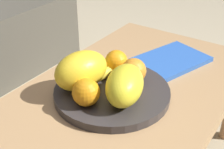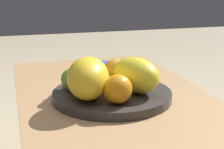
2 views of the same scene
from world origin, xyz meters
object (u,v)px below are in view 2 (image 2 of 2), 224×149
at_px(orange_front, 89,72).
at_px(orange_right, 115,71).
at_px(melon_large_front, 88,78).
at_px(orange_left, 118,89).
at_px(coffee_table, 119,113).
at_px(magazine, 104,70).
at_px(melon_smaller_beside, 136,75).
at_px(apple_right, 72,79).
at_px(fruit_bowl, 112,95).
at_px(banana_bunch, 87,82).

height_order(orange_front, orange_right, orange_right).
xyz_separation_m(melon_large_front, orange_left, (-0.06, -0.07, -0.02)).
xyz_separation_m(coffee_table, magazine, (0.31, -0.04, 0.05)).
bearing_deg(melon_smaller_beside, orange_right, 16.88).
height_order(orange_left, apple_right, orange_left).
height_order(orange_front, magazine, orange_front).
xyz_separation_m(fruit_bowl, apple_right, (0.04, 0.11, 0.05)).
height_order(fruit_bowl, orange_front, orange_front).
bearing_deg(orange_right, fruit_bowl, 155.30).
xyz_separation_m(melon_smaller_beside, apple_right, (0.07, 0.17, -0.02)).
xyz_separation_m(orange_front, magazine, (0.20, -0.11, -0.05)).
distance_m(orange_left, magazine, 0.41).
relative_size(fruit_bowl, orange_right, 4.47).
xyz_separation_m(orange_right, apple_right, (-0.03, 0.14, -0.01)).
bearing_deg(orange_right, orange_front, 72.64).
xyz_separation_m(coffee_table, melon_smaller_beside, (-0.02, -0.04, 0.12)).
xyz_separation_m(fruit_bowl, orange_front, (0.10, 0.05, 0.05)).
height_order(orange_front, apple_right, orange_front).
bearing_deg(melon_smaller_beside, apple_right, 68.93).
distance_m(melon_large_front, melon_smaller_beside, 0.14).
height_order(banana_bunch, magazine, banana_bunch).
bearing_deg(banana_bunch, fruit_bowl, -110.16).
height_order(orange_left, banana_bunch, orange_left).
distance_m(coffee_table, fruit_bowl, 0.06).
relative_size(melon_large_front, magazine, 0.69).
bearing_deg(banana_bunch, magazine, -24.65).
bearing_deg(melon_smaller_beside, orange_left, 133.26).
relative_size(orange_front, magazine, 0.30).
relative_size(melon_smaller_beside, orange_left, 2.14).
height_order(coffee_table, apple_right, apple_right).
xyz_separation_m(fruit_bowl, orange_right, (0.07, -0.03, 0.05)).
distance_m(fruit_bowl, orange_front, 0.12).
height_order(fruit_bowl, apple_right, apple_right).
xyz_separation_m(coffee_table, orange_left, (-0.10, 0.03, 0.11)).
height_order(melon_large_front, orange_right, melon_large_front).
distance_m(coffee_table, melon_smaller_beside, 0.13).
xyz_separation_m(fruit_bowl, orange_left, (-0.10, 0.02, 0.05)).
height_order(melon_smaller_beside, orange_left, melon_smaller_beside).
distance_m(melon_large_front, orange_left, 0.09).
bearing_deg(apple_right, orange_right, -76.86).
xyz_separation_m(melon_large_front, apple_right, (0.08, 0.03, -0.02)).
bearing_deg(apple_right, fruit_bowl, -108.56).
bearing_deg(melon_large_front, coffee_table, -71.05).
relative_size(orange_left, apple_right, 1.15).
bearing_deg(melon_large_front, magazine, -22.06).
bearing_deg(orange_left, orange_front, 9.15).
bearing_deg(banana_bunch, melon_smaller_beside, -112.66).
bearing_deg(banana_bunch, coffee_table, -110.88).
relative_size(coffee_table, orange_front, 14.94).
xyz_separation_m(melon_smaller_beside, orange_front, (0.12, 0.11, -0.01)).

